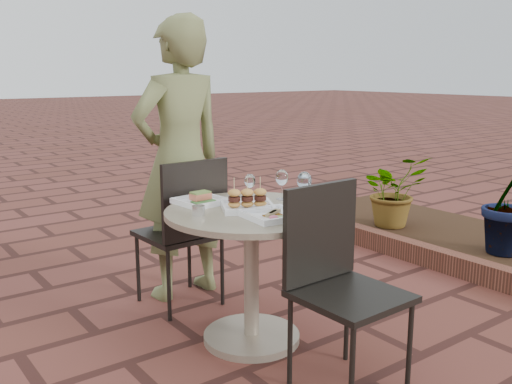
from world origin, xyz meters
TOP-DOWN VIEW (x-y plane):
  - ground at (0.00, 0.00)m, footprint 60.00×60.00m
  - cafe_table at (-0.19, -0.17)m, footprint 0.90×0.90m
  - chair_far at (-0.24, 0.42)m, footprint 0.46×0.46m
  - chair_near at (-0.12, -0.73)m, footprint 0.45×0.45m
  - diner at (-0.15, 0.65)m, footprint 0.67×0.46m
  - plate_salmon at (-0.32, 0.11)m, footprint 0.26×0.26m
  - plate_sliders at (-0.20, -0.15)m, footprint 0.35×0.35m
  - plate_tuna at (-0.20, -0.36)m, footprint 0.28×0.28m
  - wine_glass_right at (0.09, -0.26)m, footprint 0.08×0.08m
  - wine_glass_mid at (-0.06, 0.02)m, footprint 0.06×0.06m
  - wine_glass_far at (0.09, -0.08)m, footprint 0.07×0.07m
  - steel_ramekin at (-0.47, -0.10)m, footprint 0.07×0.07m
  - cutlery_set at (0.11, -0.32)m, footprint 0.11×0.18m
  - planter_curb at (1.60, 0.30)m, footprint 0.12×3.00m
  - mulch_bed at (2.30, 0.30)m, footprint 1.30×3.00m
  - potted_plant_a at (2.10, 0.79)m, footprint 0.70×0.64m

SIDE VIEW (x-z plane):
  - ground at x=0.00m, z-range 0.00..0.00m
  - mulch_bed at x=2.30m, z-range 0.00..0.06m
  - planter_curb at x=1.60m, z-range 0.00..0.15m
  - potted_plant_a at x=2.10m, z-range 0.06..0.71m
  - cafe_table at x=-0.19m, z-range 0.12..0.85m
  - chair_far at x=-0.24m, z-range 0.08..1.01m
  - chair_near at x=-0.12m, z-range 0.08..1.01m
  - cutlery_set at x=0.11m, z-range 0.73..0.73m
  - plate_tuna at x=-0.20m, z-range 0.73..0.76m
  - plate_salmon at x=-0.32m, z-range 0.72..0.78m
  - steel_ramekin at x=-0.47m, z-range 0.73..0.78m
  - plate_sliders at x=-0.20m, z-range 0.68..0.85m
  - wine_glass_mid at x=-0.06m, z-range 0.76..0.91m
  - wine_glass_far at x=0.09m, z-range 0.77..0.93m
  - wine_glass_right at x=0.09m, z-range 0.77..0.95m
  - diner at x=-0.15m, z-range 0.00..1.77m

